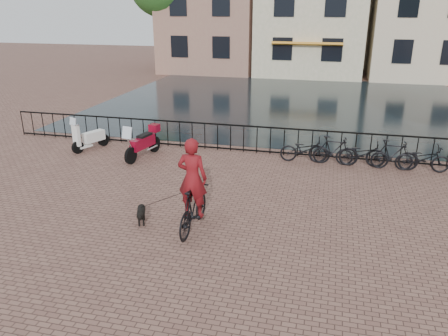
% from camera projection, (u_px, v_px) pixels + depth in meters
% --- Properties ---
extents(ground, '(100.00, 100.00, 0.00)m').
position_uv_depth(ground, '(189.00, 272.00, 8.96)').
color(ground, brown).
rests_on(ground, ground).
extents(canal_water, '(20.00, 20.00, 0.00)m').
position_uv_depth(canal_water, '(285.00, 102.00, 24.69)').
color(canal_water, black).
rests_on(canal_water, ground).
extents(railing, '(20.00, 0.05, 1.02)m').
position_uv_depth(railing, '(257.00, 140.00, 16.05)').
color(railing, black).
rests_on(railing, ground).
extents(cyclist, '(0.87, 2.00, 2.71)m').
position_uv_depth(cyclist, '(193.00, 191.00, 10.32)').
color(cyclist, black).
rests_on(cyclist, ground).
extents(dog, '(0.49, 0.76, 0.49)m').
position_uv_depth(dog, '(141.00, 214.00, 10.90)').
color(dog, black).
rests_on(dog, ground).
extents(motorcycle, '(0.82, 1.97, 1.37)m').
position_uv_depth(motorcycle, '(142.00, 139.00, 15.49)').
color(motorcycle, maroon).
rests_on(motorcycle, ground).
extents(scooter, '(0.97, 1.55, 1.39)m').
position_uv_depth(scooter, '(90.00, 132.00, 16.36)').
color(scooter, white).
rests_on(scooter, ground).
extents(parked_bike_0, '(1.75, 0.70, 0.90)m').
position_uv_depth(parked_bike_0, '(305.00, 150.00, 15.12)').
color(parked_bike_0, black).
rests_on(parked_bike_0, ground).
extents(parked_bike_1, '(1.68, 0.55, 1.00)m').
position_uv_depth(parked_bike_1, '(333.00, 150.00, 14.89)').
color(parked_bike_1, black).
rests_on(parked_bike_1, ground).
extents(parked_bike_2, '(1.73, 0.65, 0.90)m').
position_uv_depth(parked_bike_2, '(362.00, 154.00, 14.69)').
color(parked_bike_2, black).
rests_on(parked_bike_2, ground).
extents(parked_bike_3, '(1.69, 0.59, 1.00)m').
position_uv_depth(parked_bike_3, '(392.00, 155.00, 14.45)').
color(parked_bike_3, black).
rests_on(parked_bike_3, ground).
extents(parked_bike_4, '(1.75, 0.70, 0.90)m').
position_uv_depth(parked_bike_4, '(423.00, 158.00, 14.25)').
color(parked_bike_4, black).
rests_on(parked_bike_4, ground).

